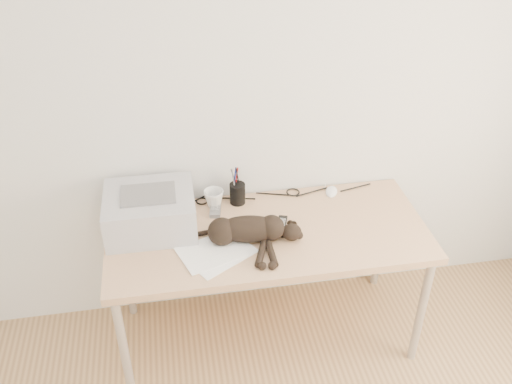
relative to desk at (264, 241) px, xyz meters
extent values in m
plane|color=silver|center=(0.00, 0.27, 0.69)|extent=(3.50, 0.00, 3.50)
cube|color=tan|center=(0.00, -0.09, 0.11)|extent=(1.60, 0.70, 0.04)
cylinder|color=#B4B4B7|center=(-0.75, -0.39, -0.26)|extent=(0.04, 0.04, 0.70)
cylinder|color=#B4B4B7|center=(0.75, -0.39, -0.26)|extent=(0.04, 0.04, 0.70)
cylinder|color=#B4B4B7|center=(-0.75, 0.21, -0.26)|extent=(0.04, 0.04, 0.70)
cylinder|color=#B4B4B7|center=(0.75, 0.21, -0.26)|extent=(0.04, 0.04, 0.70)
cube|color=tan|center=(0.00, 0.24, -0.21)|extent=(1.48, 0.02, 0.60)
cube|color=#B0B0B5|center=(-0.57, 0.05, 0.23)|extent=(0.44, 0.38, 0.20)
cube|color=black|center=(-0.57, 0.05, 0.24)|extent=(0.37, 0.02, 0.12)
cube|color=slate|center=(-0.57, 0.05, 0.34)|extent=(0.27, 0.19, 0.01)
cube|color=white|center=(-0.26, -0.22, 0.14)|extent=(0.38, 0.35, 0.00)
cube|color=white|center=(-0.29, -0.20, 0.14)|extent=(0.37, 0.31, 0.00)
ellipsoid|color=black|center=(-0.10, -0.14, 0.20)|extent=(0.33, 0.17, 0.13)
sphere|color=black|center=(-0.23, -0.13, 0.20)|extent=(0.14, 0.14, 0.14)
ellipsoid|color=black|center=(0.10, -0.17, 0.18)|extent=(0.11, 0.10, 0.09)
cone|color=black|center=(0.10, -0.13, 0.21)|extent=(0.04, 0.05, 0.04)
cone|color=black|center=(0.12, -0.14, 0.21)|extent=(0.04, 0.05, 0.05)
cylinder|color=black|center=(-0.07, -0.26, 0.15)|extent=(0.06, 0.19, 0.03)
cylinder|color=black|center=(-0.02, -0.27, 0.15)|extent=(0.06, 0.19, 0.03)
cylinder|color=black|center=(-0.36, -0.07, 0.15)|extent=(0.20, 0.05, 0.02)
imported|color=white|center=(-0.24, 0.17, 0.18)|extent=(0.13, 0.13, 0.10)
cylinder|color=black|center=(-0.11, 0.19, 0.19)|extent=(0.08, 0.08, 0.12)
cylinder|color=#990C0C|center=(-0.12, 0.19, 0.27)|extent=(0.01, 0.01, 0.16)
cylinder|color=navy|center=(-0.10, 0.20, 0.27)|extent=(0.01, 0.01, 0.16)
cylinder|color=black|center=(-0.11, 0.18, 0.27)|extent=(0.01, 0.01, 0.16)
cube|color=slate|center=(-0.23, 0.16, 0.14)|extent=(0.09, 0.21, 0.02)
cube|color=black|center=(0.07, -0.07, 0.14)|extent=(0.09, 0.17, 0.02)
ellipsoid|color=white|center=(0.41, 0.19, 0.15)|extent=(0.10, 0.13, 0.04)
camera|label=1|loc=(-0.44, -2.29, 1.89)|focal=40.00mm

